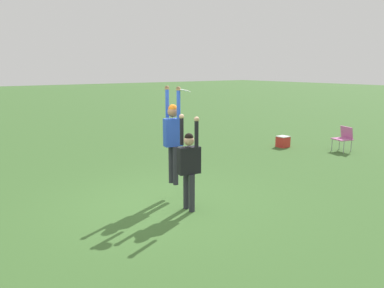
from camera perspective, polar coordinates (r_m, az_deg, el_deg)
The scene contains 6 objects.
ground_plane at distance 8.36m, azimuth -4.14°, elevation -8.99°, with size 120.00×120.00×0.00m, color #3D662D.
person_jumping at distance 8.31m, azimuth -2.91°, elevation 1.72°, with size 0.55×0.43×2.20m.
person_defending at distance 7.66m, azimuth -0.47°, elevation -2.65°, with size 0.61×0.49×2.00m.
frisbee at distance 8.03m, azimuth -1.10°, elevation 8.15°, with size 0.24×0.24×0.07m.
camping_chair_3 at distance 14.39m, azimuth 22.14°, elevation 1.05°, with size 0.67×0.71×0.87m.
cooler_box at distance 14.45m, azimuth 13.69°, elevation 0.37°, with size 0.39×0.41×0.42m.
Camera 1 is at (6.65, -4.14, 2.93)m, focal length 35.00 mm.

